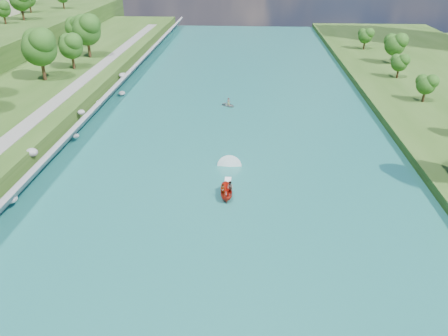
{
  "coord_description": "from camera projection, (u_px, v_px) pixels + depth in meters",
  "views": [
    {
      "loc": [
        3.04,
        -42.48,
        29.35
      ],
      "look_at": [
        -0.06,
        9.78,
        2.5
      ],
      "focal_mm": 35.0,
      "sensor_mm": 36.0,
      "label": 1
    }
  ],
  "objects": [
    {
      "name": "ground",
      "position": [
        220.0,
        225.0,
        51.28
      ],
      "size": [
        260.0,
        260.0,
        0.0
      ],
      "primitive_type": "plane",
      "color": "#2D5119",
      "rests_on": "ground"
    },
    {
      "name": "river_water",
      "position": [
        228.0,
        152.0,
        69.03
      ],
      "size": [
        55.0,
        240.0,
        0.1
      ],
      "primitive_type": "cube",
      "color": "#19615E",
      "rests_on": "ground"
    },
    {
      "name": "riprap_bank",
      "position": [
        64.0,
        140.0,
        68.82
      ],
      "size": [
        4.7,
        236.0,
        4.41
      ],
      "color": "slate",
      "rests_on": "ground"
    },
    {
      "name": "riverside_path",
      "position": [
        24.0,
        127.0,
        69.14
      ],
      "size": [
        3.0,
        200.0,
        0.1
      ],
      "primitive_type": "cube",
      "color": "gray",
      "rests_on": "berm_west"
    },
    {
      "name": "trees_ridge",
      "position": [
        16.0,
        1.0,
        134.67
      ],
      "size": [
        22.5,
        65.82,
        10.82
      ],
      "color": "#254D14",
      "rests_on": "ridge_west"
    },
    {
      "name": "motorboat",
      "position": [
        227.0,
        187.0,
        57.83
      ],
      "size": [
        3.6,
        18.85,
        2.05
      ],
      "rotation": [
        0.0,
        0.0,
        3.22
      ],
      "color": "#B41D0E",
      "rests_on": "river_water"
    },
    {
      "name": "raft",
      "position": [
        229.0,
        104.0,
        88.45
      ],
      "size": [
        3.65,
        3.5,
        1.73
      ],
      "rotation": [
        0.0,
        0.0,
        0.91
      ],
      "color": "gray",
      "rests_on": "river_water"
    }
  ]
}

